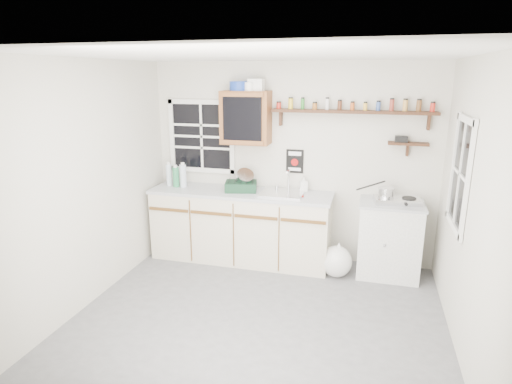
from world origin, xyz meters
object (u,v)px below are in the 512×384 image
main_cabinet (241,225)px  hotplate (397,200)px  dish_rack (242,184)px  spice_shelf (353,111)px  upper_cabinet (246,118)px  right_cabinet (389,239)px

main_cabinet → hotplate: hotplate is taller
dish_rack → hotplate: 1.87m
dish_rack → main_cabinet: bearing=-135.0°
spice_shelf → upper_cabinet: bearing=-176.9°
spice_shelf → dish_rack: spice_shelf is taller
spice_shelf → hotplate: (0.57, -0.21, -0.99)m
upper_cabinet → spice_shelf: 1.29m
upper_cabinet → spice_shelf: (1.28, 0.07, 0.11)m
right_cabinet → spice_shelf: 1.58m
upper_cabinet → hotplate: size_ratio=1.19×
main_cabinet → spice_shelf: size_ratio=1.21×
main_cabinet → spice_shelf: spice_shelf is taller
spice_shelf → dish_rack: 1.61m
right_cabinet → hotplate: (0.05, -0.02, 0.49)m
upper_cabinet → right_cabinet: bearing=-3.8°
spice_shelf → dish_rack: (-1.30, -0.19, -0.92)m
hotplate → spice_shelf: bearing=152.1°
right_cabinet → spice_shelf: (-0.52, 0.19, 1.48)m
main_cabinet → hotplate: (1.89, 0.01, 0.48)m
right_cabinet → spice_shelf: size_ratio=0.48×
right_cabinet → dish_rack: bearing=180.0°
upper_cabinet → dish_rack: size_ratio=1.46×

